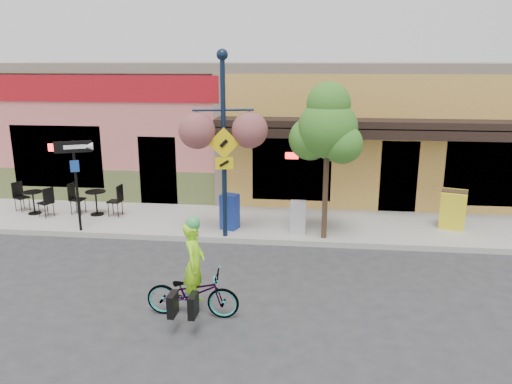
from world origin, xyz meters
TOP-DOWN VIEW (x-y plane):
  - ground at (0.00, 0.00)m, footprint 90.00×90.00m
  - sidewalk at (0.00, 2.00)m, footprint 24.00×3.00m
  - curb at (0.00, 0.55)m, footprint 24.00×0.12m
  - building at (0.00, 7.50)m, footprint 18.20×8.20m
  - bicycle at (-0.30, -3.28)m, footprint 1.74×0.63m
  - cyclist_rider at (-0.25, -3.28)m, footprint 0.38×0.58m
  - lamp_post at (-0.39, 0.65)m, footprint 1.60×0.90m
  - one_way_sign at (-4.34, 0.65)m, footprint 0.94×0.55m
  - cafe_set_left at (-6.38, 1.92)m, footprint 1.67×1.30m
  - cafe_set_right at (-4.48, 2.04)m, footprint 1.62×0.88m
  - newspaper_box_blue at (-0.36, 1.25)m, footprint 0.53×0.50m
  - newspaper_box_grey at (1.49, 1.11)m, footprint 0.40×0.36m
  - street_tree at (2.17, 0.81)m, footprint 1.79×1.79m
  - sandwich_board at (5.56, 1.68)m, footprint 0.76×0.65m

SIDE VIEW (x-z plane):
  - ground at x=0.00m, z-range 0.00..0.00m
  - sidewalk at x=0.00m, z-range 0.00..0.15m
  - curb at x=0.00m, z-range 0.00..0.15m
  - bicycle at x=-0.30m, z-range 0.00..0.91m
  - newspaper_box_grey at x=1.49m, z-range 0.15..1.01m
  - cafe_set_left at x=-6.38m, z-range 0.15..1.04m
  - cafe_set_right at x=-4.48m, z-range 0.15..1.09m
  - newspaper_box_blue at x=-0.36m, z-range 0.15..1.11m
  - sandwich_board at x=5.56m, z-range 0.15..1.24m
  - cyclist_rider at x=-0.25m, z-range 0.00..1.57m
  - one_way_sign at x=-4.34m, z-range 0.15..2.59m
  - street_tree at x=2.17m, z-range 0.15..4.16m
  - building at x=0.00m, z-range 0.00..4.50m
  - lamp_post at x=-0.39m, z-range 0.15..4.87m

